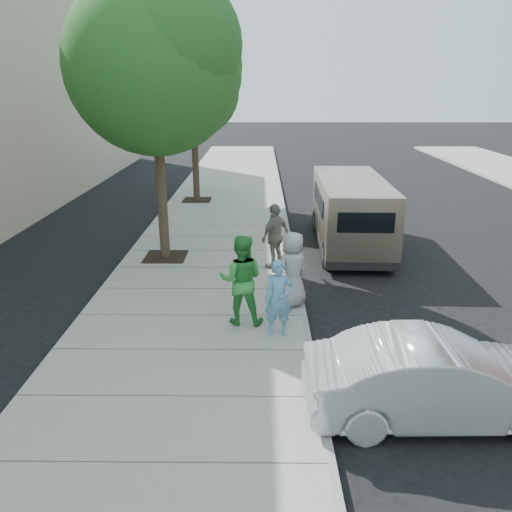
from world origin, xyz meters
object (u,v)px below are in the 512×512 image
van (350,211)px  person_gray_shirt (293,269)px  parking_meter (295,262)px  person_striped_polo (275,236)px  tree_near (155,59)px  person_officer (279,298)px  person_green_shirt (241,280)px  sedan (439,380)px  tree_far (194,86)px

van → person_gray_shirt: van is taller
van → person_gray_shirt: 5.30m
parking_meter → person_striped_polo: person_striped_polo is taller
van → tree_near: bearing=-163.0°
person_officer → person_green_shirt: 0.94m
sedan → person_green_shirt: person_green_shirt is taller
tree_far → van: tree_far is taller
person_green_shirt → person_gray_shirt: person_green_shirt is taller
tree_near → person_striped_polo: (3.13, -0.86, -4.50)m
tree_near → van: (5.56, 1.52, -4.39)m
van → parking_meter: bearing=-111.5°
van → sedan: (-0.10, -8.72, -0.48)m
parking_meter → person_officer: bearing=-94.2°
sedan → person_officer: person_officer is taller
sedan → parking_meter: bearing=25.0°
person_striped_polo → van: bearing=174.8°
sedan → person_officer: size_ratio=2.60×
tree_near → person_gray_shirt: tree_near is taller
tree_far → parking_meter: (3.50, -10.86, -3.73)m
person_gray_shirt → parking_meter: bearing=-156.8°
sedan → person_striped_polo: size_ratio=2.26×
tree_near → sedan: 10.26m
van → person_striped_polo: (-2.42, -2.38, -0.11)m
sedan → person_gray_shirt: 4.35m
parking_meter → van: (2.05, 4.78, -0.00)m
sedan → person_officer: (-2.36, 2.45, 0.26)m
van → sedan: bearing=-89.0°
person_gray_shirt → person_officer: bearing=38.6°
sedan → tree_far: bearing=18.9°
person_officer → person_striped_polo: 3.89m
van → person_green_shirt: bearing=-117.6°
person_officer → person_gray_shirt: 1.45m
tree_far → person_officer: 13.33m
tree_far → van: bearing=-47.6°
person_officer → person_green_shirt: size_ratio=0.81×
tree_far → person_officer: size_ratio=4.16×
tree_near → person_officer: tree_near is taller
sedan → person_gray_shirt: (-2.00, 3.85, 0.35)m
parking_meter → sedan: parking_meter is taller
person_gray_shirt → person_green_shirt: bearing=1.1°
person_officer → person_striped_polo: person_striped_polo is taller
tree_far → person_green_shirt: size_ratio=3.38×
person_officer → person_green_shirt: (-0.76, 0.52, 0.18)m
tree_far → person_striped_polo: (3.13, -8.46, -3.84)m
tree_near → tree_far: tree_near is taller
van → person_officer: 6.74m
parking_meter → van: 5.20m
sedan → person_green_shirt: (-3.11, 2.98, 0.44)m
person_officer → tree_near: bearing=117.1°
van → person_green_shirt: (-3.22, -5.74, -0.04)m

